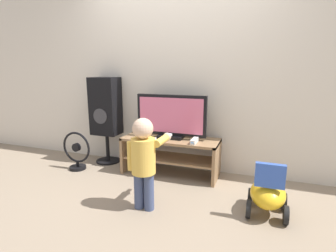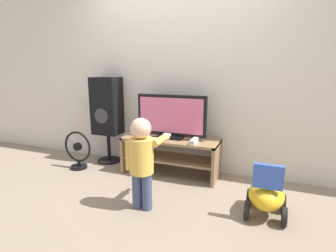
% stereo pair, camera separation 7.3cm
% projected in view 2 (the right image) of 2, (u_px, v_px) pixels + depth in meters
% --- Properties ---
extents(ground_plane, '(16.00, 16.00, 0.00)m').
position_uv_depth(ground_plane, '(164.00, 180.00, 3.14)').
color(ground_plane, gray).
extents(wall_back, '(10.00, 0.06, 2.60)m').
position_uv_depth(wall_back, '(179.00, 69.00, 3.34)').
color(wall_back, silver).
rests_on(wall_back, ground_plane).
extents(tv_stand, '(1.20, 0.45, 0.46)m').
position_uv_depth(tv_stand, '(171.00, 150.00, 3.28)').
color(tv_stand, '#93704C').
rests_on(tv_stand, ground_plane).
extents(television, '(0.88, 0.20, 0.54)m').
position_uv_depth(television, '(171.00, 117.00, 3.21)').
color(television, black).
rests_on(television, tv_stand).
extents(game_console, '(0.05, 0.20, 0.05)m').
position_uv_depth(game_console, '(194.00, 141.00, 3.02)').
color(game_console, white).
rests_on(game_console, tv_stand).
extents(remote_primary, '(0.05, 0.13, 0.03)m').
position_uv_depth(remote_primary, '(147.00, 138.00, 3.23)').
color(remote_primary, white).
rests_on(remote_primary, tv_stand).
extents(remote_secondary, '(0.07, 0.13, 0.03)m').
position_uv_depth(remote_secondary, '(155.00, 140.00, 3.14)').
color(remote_secondary, white).
rests_on(remote_secondary, tv_stand).
extents(child, '(0.33, 0.49, 0.88)m').
position_uv_depth(child, '(142.00, 156.00, 2.41)').
color(child, '#3F4C72').
rests_on(child, ground_plane).
extents(speaker_tower, '(0.38, 0.34, 1.20)m').
position_uv_depth(speaker_tower, '(107.00, 108.00, 3.64)').
color(speaker_tower, black).
rests_on(speaker_tower, ground_plane).
extents(floor_fan, '(0.42, 0.21, 0.51)m').
position_uv_depth(floor_fan, '(78.00, 152.00, 3.47)').
color(floor_fan, black).
rests_on(floor_fan, ground_plane).
extents(ride_on_toy, '(0.35, 0.45, 0.53)m').
position_uv_depth(ride_on_toy, '(266.00, 195.00, 2.35)').
color(ride_on_toy, gold).
rests_on(ride_on_toy, ground_plane).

